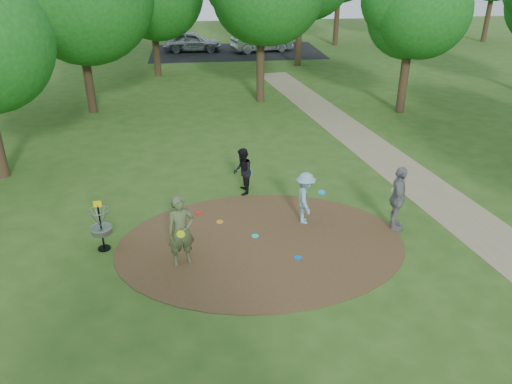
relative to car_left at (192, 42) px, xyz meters
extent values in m
plane|color=#2D5119|center=(1.60, -30.54, -0.81)|extent=(100.00, 100.00, 0.00)
cylinder|color=#47301C|center=(1.60, -30.54, -0.80)|extent=(8.40, 8.40, 0.02)
cube|color=#8C7A5B|center=(8.10, -28.54, -0.80)|extent=(7.55, 39.89, 0.01)
cube|color=black|center=(3.60, -0.54, -0.80)|extent=(14.00, 8.00, 0.01)
imported|color=#4B5B34|center=(-0.65, -31.24, 0.20)|extent=(0.84, 0.66, 2.02)
cylinder|color=#BBDD18|center=(-0.65, -31.49, 0.26)|extent=(0.22, 0.05, 0.22)
imported|color=#7DACBB|center=(3.12, -29.42, 0.03)|extent=(0.70, 1.12, 1.67)
cylinder|color=#0DA4E0|center=(3.65, -29.37, 0.17)|extent=(0.24, 0.24, 0.08)
imported|color=black|center=(1.41, -27.14, 0.02)|extent=(0.69, 0.85, 1.65)
cylinder|color=#0C87D7|center=(1.64, -27.13, -0.07)|extent=(0.22, 0.08, 0.22)
imported|color=gray|center=(5.78, -30.15, 0.21)|extent=(0.85, 1.28, 2.03)
cylinder|color=white|center=(5.65, -30.15, 0.49)|extent=(0.22, 0.07, 0.22)
cylinder|color=#1BDCCF|center=(1.48, -30.13, -0.78)|extent=(0.22, 0.22, 0.02)
cylinder|color=blue|center=(2.51, -31.43, -0.78)|extent=(0.22, 0.22, 0.02)
cylinder|color=red|center=(-0.17, -28.47, -0.78)|extent=(0.22, 0.22, 0.02)
imported|color=#A1A5A8|center=(0.00, 0.00, 0.00)|extent=(4.82, 2.12, 1.61)
imported|color=#B3B8BC|center=(5.73, -0.80, 0.02)|extent=(5.26, 2.72, 1.65)
cylinder|color=orange|center=(0.48, -29.14, -0.78)|extent=(0.22, 0.22, 0.02)
cylinder|color=black|center=(-2.90, -30.24, -0.13)|extent=(0.05, 0.05, 1.35)
cylinder|color=black|center=(-2.90, -30.24, -0.79)|extent=(0.36, 0.36, 0.04)
cylinder|color=gray|center=(-2.90, -30.24, -0.19)|extent=(0.60, 0.60, 0.16)
torus|color=gray|center=(-2.90, -30.24, -0.11)|extent=(0.63, 0.63, 0.03)
torus|color=gray|center=(-2.90, -30.24, 0.44)|extent=(0.58, 0.58, 0.02)
cube|color=yellow|center=(-2.90, -30.24, 0.64)|extent=(0.22, 0.02, 0.18)
cylinder|color=#332316|center=(-5.40, -16.54, 1.09)|extent=(0.44, 0.44, 3.80)
cylinder|color=#332316|center=(3.60, -15.54, 1.28)|extent=(0.44, 0.44, 4.18)
cylinder|color=#332316|center=(10.60, -18.54, 1.00)|extent=(0.44, 0.44, 3.61)
sphere|color=#165215|center=(10.60, -18.54, 4.04)|extent=(4.51, 4.51, 4.51)
cylinder|color=#332316|center=(-2.40, -8.54, 0.90)|extent=(0.44, 0.44, 3.42)
cylinder|color=#332316|center=(7.60, -6.54, 1.38)|extent=(0.44, 0.44, 4.37)
camera|label=1|loc=(-0.11, -42.81, 6.95)|focal=35.00mm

